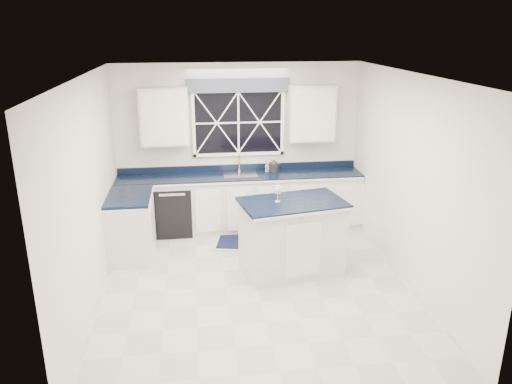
{
  "coord_description": "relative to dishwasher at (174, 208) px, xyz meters",
  "views": [
    {
      "loc": [
        -0.75,
        -5.8,
        3.25
      ],
      "look_at": [
        0.05,
        0.4,
        1.16
      ],
      "focal_mm": 35.0,
      "sensor_mm": 36.0,
      "label": 1
    }
  ],
  "objects": [
    {
      "name": "upper_cabinets",
      "position": [
        1.1,
        0.13,
        1.49
      ],
      "size": [
        3.1,
        0.34,
        0.9
      ],
      "color": "silver",
      "rests_on": "ground"
    },
    {
      "name": "dishwasher",
      "position": [
        0.0,
        0.0,
        0.0
      ],
      "size": [
        0.6,
        0.58,
        0.82
      ],
      "primitive_type": "cube",
      "color": "black",
      "rests_on": "ground"
    },
    {
      "name": "rug",
      "position": [
        1.23,
        -0.6,
        -0.4
      ],
      "size": [
        1.37,
        0.99,
        0.02
      ],
      "rotation": [
        0.0,
        0.0,
        -0.21
      ],
      "color": "#BBBAB5",
      "rests_on": "ground"
    },
    {
      "name": "soap_bottle",
      "position": [
        1.57,
        0.15,
        0.61
      ],
      "size": [
        0.1,
        0.1,
        0.17
      ],
      "primitive_type": "imported",
      "rotation": [
        0.0,
        0.0,
        -0.34
      ],
      "color": "silver",
      "rests_on": "countertop"
    },
    {
      "name": "window",
      "position": [
        1.1,
        0.25,
        1.42
      ],
      "size": [
        1.65,
        0.09,
        1.26
      ],
      "color": "black",
      "rests_on": "ground"
    },
    {
      "name": "island",
      "position": [
        1.64,
        -1.6,
        0.1
      ],
      "size": [
        1.5,
        1.06,
        1.02
      ],
      "rotation": [
        0.0,
        0.0,
        0.18
      ],
      "color": "silver",
      "rests_on": "ground"
    },
    {
      "name": "back_wall",
      "position": [
        1.1,
        0.3,
        0.94
      ],
      "size": [
        4.0,
        0.1,
        2.7
      ],
      "primitive_type": "cube",
      "color": "silver",
      "rests_on": "ground"
    },
    {
      "name": "base_cabinets",
      "position": [
        0.77,
        -0.17,
        0.04
      ],
      "size": [
        3.99,
        1.6,
        0.9
      ],
      "color": "silver",
      "rests_on": "ground"
    },
    {
      "name": "faucet",
      "position": [
        1.1,
        0.19,
        0.69
      ],
      "size": [
        0.05,
        0.2,
        0.3
      ],
      "color": "#B7B7B9",
      "rests_on": "countertop"
    },
    {
      "name": "countertop",
      "position": [
        1.1,
        0.0,
        0.51
      ],
      "size": [
        3.98,
        0.64,
        0.04
      ],
      "primitive_type": "cube",
      "color": "black",
      "rests_on": "base_cabinets"
    },
    {
      "name": "kettle",
      "position": [
        1.67,
        0.13,
        0.62
      ],
      "size": [
        0.27,
        0.23,
        0.21
      ],
      "rotation": [
        0.0,
        0.0,
        0.4
      ],
      "color": "#2C2C2E",
      "rests_on": "countertop"
    },
    {
      "name": "ground",
      "position": [
        1.1,
        -1.95,
        -0.41
      ],
      "size": [
        4.5,
        4.5,
        0.0
      ],
      "primitive_type": "plane",
      "color": "silver",
      "rests_on": "ground"
    },
    {
      "name": "wine_glass",
      "position": [
        1.44,
        -1.59,
        0.77
      ],
      "size": [
        0.1,
        0.1,
        0.23
      ],
      "color": "silver",
      "rests_on": "island"
    }
  ]
}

